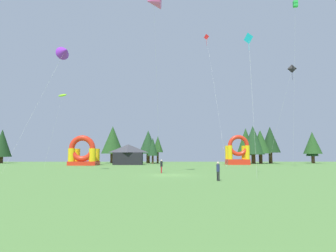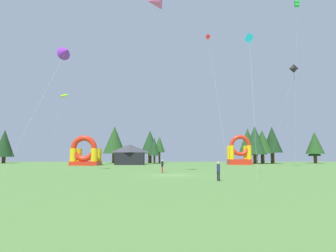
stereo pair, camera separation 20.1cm
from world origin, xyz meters
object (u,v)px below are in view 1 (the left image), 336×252
object	(u,v)px
kite_red_diamond	(207,39)
person_midfield	(218,169)
kite_pink_delta	(154,1)
kite_black_diamond	(292,70)
person_far_side	(161,165)
kite_lime_parafoil	(62,95)
inflatable_orange_dome	(83,155)
festival_tent	(128,155)
kite_cyan_diamond	(249,40)
inflatable_red_slide	(238,154)
kite_purple_delta	(65,51)
kite_green_box	(295,5)

from	to	relation	value
kite_red_diamond	person_midfield	xyz separation A→B (m)	(-4.07, -34.86, -24.96)
kite_pink_delta	kite_black_diamond	size ratio (longest dim) A/B	1.15
kite_black_diamond	person_far_side	xyz separation A→B (m)	(-23.10, -16.17, -16.39)
kite_red_diamond	person_midfield	distance (m)	43.06
kite_lime_parafoil	person_far_side	world-z (taller)	kite_lime_parafoil
inflatable_orange_dome	festival_tent	world-z (taller)	inflatable_orange_dome
kite_cyan_diamond	inflatable_red_slide	distance (m)	37.84
inflatable_red_slide	festival_tent	size ratio (longest dim) A/B	1.04
kite_lime_parafoil	festival_tent	distance (m)	19.67
person_far_side	festival_tent	distance (m)	29.68
kite_purple_delta	kite_black_diamond	size ratio (longest dim) A/B	0.90
person_midfield	festival_tent	distance (m)	41.44
kite_red_diamond	inflatable_red_slide	size ratio (longest dim) A/B	4.21
kite_purple_delta	kite_cyan_diamond	distance (m)	22.87
kite_black_diamond	kite_lime_parafoil	bearing A→B (deg)	-178.33
person_far_side	kite_cyan_diamond	bearing A→B (deg)	42.28
kite_green_box	inflatable_orange_dome	size ratio (longest dim) A/B	4.38
kite_green_box	inflatable_orange_dome	distance (m)	47.36
kite_lime_parafoil	kite_cyan_diamond	size ratio (longest dim) A/B	0.85
person_midfield	inflatable_orange_dome	size ratio (longest dim) A/B	0.27
kite_purple_delta	kite_lime_parafoil	world-z (taller)	kite_purple_delta
inflatable_red_slide	festival_tent	bearing A→B (deg)	-178.19
person_far_side	person_midfield	bearing A→B (deg)	8.87
kite_pink_delta	inflatable_red_slide	distance (m)	40.97
kite_purple_delta	person_midfield	bearing A→B (deg)	-34.19
kite_purple_delta	inflatable_orange_dome	size ratio (longest dim) A/B	2.68
inflatable_red_slide	festival_tent	xyz separation A→B (m)	(-23.71, -0.75, -0.13)
kite_red_diamond	kite_black_diamond	bearing A→B (deg)	-29.32
kite_cyan_diamond	kite_black_diamond	world-z (taller)	kite_black_diamond
kite_lime_parafoil	person_midfield	size ratio (longest dim) A/B	7.83
kite_green_box	inflatable_orange_dome	bearing A→B (deg)	156.55
kite_lime_parafoil	person_far_side	bearing A→B (deg)	-40.89
kite_red_diamond	kite_purple_delta	world-z (taller)	kite_red_diamond
kite_cyan_diamond	kite_black_diamond	bearing A→B (deg)	57.97
person_midfield	kite_lime_parafoil	bearing A→B (deg)	-6.48
kite_green_box	festival_tent	world-z (taller)	kite_green_box
kite_pink_delta	kite_purple_delta	xyz separation A→B (m)	(-11.57, 4.48, -4.44)
kite_black_diamond	person_midfield	distance (m)	36.39
kite_red_diamond	inflatable_orange_dome	distance (m)	34.81
kite_pink_delta	person_far_side	bearing A→B (deg)	75.74
person_midfield	inflatable_orange_dome	distance (m)	42.34
kite_black_diamond	kite_red_diamond	bearing A→B (deg)	150.68
inflatable_red_slide	person_midfield	bearing A→B (deg)	-105.55
kite_black_diamond	inflatable_orange_dome	xyz separation A→B (m)	(-39.41, 9.59, -15.19)
kite_red_diamond	kite_cyan_diamond	distance (m)	32.04
festival_tent	kite_cyan_diamond	bearing A→B (deg)	-63.94
kite_black_diamond	inflatable_red_slide	size ratio (longest dim) A/B	2.82
kite_lime_parafoil	person_far_side	xyz separation A→B (m)	(17.31, -14.99, -11.40)
kite_lime_parafoil	kite_red_diamond	bearing A→B (deg)	18.97
inflatable_orange_dome	kite_cyan_diamond	bearing A→B (deg)	-50.88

